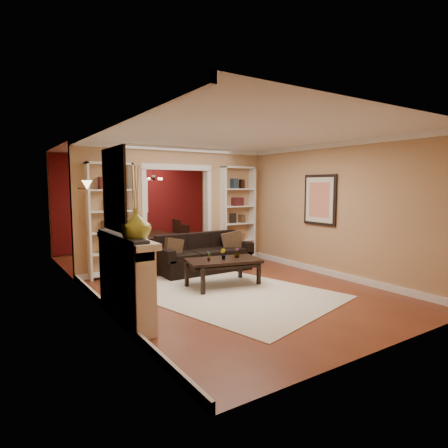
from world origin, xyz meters
TOP-DOWN VIEW (x-y plane):
  - floor at (0.00, 0.00)m, footprint 8.00×8.00m
  - ceiling at (0.00, 0.00)m, footprint 8.00×8.00m
  - wall_back at (0.00, 4.00)m, footprint 8.00×0.00m
  - wall_front at (0.00, -4.00)m, footprint 8.00×0.00m
  - wall_left at (-2.25, 0.00)m, footprint 0.00×8.00m
  - wall_right at (2.25, 0.00)m, footprint 0.00×8.00m
  - partition_wall at (0.00, 1.20)m, footprint 4.50×0.15m
  - red_back_panel at (0.00, 3.97)m, footprint 4.44×0.04m
  - dining_window at (0.00, 3.93)m, footprint 0.78×0.03m
  - area_rug at (-0.20, -1.17)m, footprint 3.35×4.07m
  - sofa at (0.27, 0.45)m, footprint 2.06×0.89m
  - pillow_left at (-0.46, 0.43)m, footprint 0.40×0.17m
  - pillow_right at (1.00, 0.43)m, footprint 0.46×0.34m
  - coffee_table at (-0.03, -0.75)m, footprint 1.45×1.01m
  - plant_left at (-0.34, -0.75)m, footprint 0.11×0.12m
  - plant_center at (-0.03, -0.75)m, footprint 0.10×0.12m
  - plant_right at (0.28, -0.75)m, footprint 0.11×0.11m
  - bookshelf_left at (-1.55, 1.03)m, footprint 0.90×0.30m
  - bookshelf_right at (1.55, 1.03)m, footprint 0.90×0.30m
  - fireplace at (-2.09, -1.50)m, footprint 0.32×1.70m
  - vase at (-2.09, -1.91)m, footprint 0.43×0.43m
  - mirror at (-2.23, -1.50)m, footprint 0.03×0.95m
  - wall_sconce at (-2.15, 0.55)m, footprint 0.18×0.18m
  - framed_art at (2.21, -1.00)m, footprint 0.04×0.85m
  - dining_table at (0.14, 2.86)m, footprint 1.60×0.89m
  - dining_chair_nw at (-0.41, 2.56)m, footprint 0.55×0.55m
  - dining_chair_ne at (0.69, 2.56)m, footprint 0.45×0.45m
  - dining_chair_sw at (-0.41, 3.16)m, footprint 0.47×0.47m
  - dining_chair_se at (0.69, 3.16)m, footprint 0.56×0.56m
  - chandelier at (0.00, 2.70)m, footprint 0.50×0.50m

SIDE VIEW (x-z plane):
  - floor at x=0.00m, z-range 0.00..0.00m
  - area_rug at x=-0.20m, z-range 0.00..0.01m
  - coffee_table at x=-0.03m, z-range 0.00..0.50m
  - dining_table at x=0.14m, z-range 0.00..0.56m
  - dining_chair_sw at x=-0.41m, z-range 0.00..0.75m
  - sofa at x=0.27m, z-range 0.00..0.81m
  - dining_chair_ne at x=0.69m, z-range 0.00..0.82m
  - dining_chair_nw at x=-0.41m, z-range 0.00..0.91m
  - dining_chair_se at x=0.69m, z-range 0.00..0.91m
  - fireplace at x=-2.09m, z-range 0.00..1.16m
  - pillow_left at x=-0.46m, z-range 0.39..0.79m
  - plant_right at x=0.28m, z-range 0.50..0.68m
  - plant_left at x=-0.34m, z-range 0.50..0.69m
  - plant_center at x=-0.03m, z-range 0.50..0.69m
  - pillow_right at x=1.00m, z-range 0.39..0.85m
  - bookshelf_left at x=-1.55m, z-range 0.00..2.30m
  - bookshelf_right at x=1.55m, z-range 0.00..2.30m
  - red_back_panel at x=0.00m, z-range 0.00..2.64m
  - wall_back at x=0.00m, z-range -2.65..5.35m
  - wall_front at x=0.00m, z-range -2.65..5.35m
  - wall_left at x=-2.25m, z-range -2.65..5.35m
  - wall_right at x=2.25m, z-range -2.65..5.35m
  - partition_wall at x=0.00m, z-range 0.00..2.70m
  - vase at x=-2.09m, z-range 1.16..1.56m
  - dining_window at x=0.00m, z-range 1.06..2.04m
  - framed_art at x=2.21m, z-range 1.02..2.08m
  - mirror at x=-2.23m, z-range 1.25..2.35m
  - wall_sconce at x=-2.15m, z-range 1.72..1.94m
  - chandelier at x=0.00m, z-range 1.87..2.17m
  - ceiling at x=0.00m, z-range 2.70..2.70m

